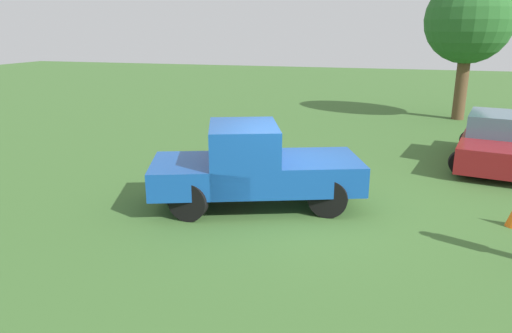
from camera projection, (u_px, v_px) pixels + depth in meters
The scene contains 4 objects.
ground_plane at pixel (291, 212), 10.31m from camera, with size 80.00×80.00×0.00m, color #3D662D.
pickup_truck at pixel (251, 164), 10.44m from camera, with size 4.90×3.34×1.84m.
sedan_near at pixel (496, 141), 13.75m from camera, with size 2.74×4.81×1.47m.
tree_back_right at pixel (469, 21), 19.71m from camera, with size 3.58×3.58×5.95m.
Camera 1 is at (-2.00, 9.44, 3.82)m, focal length 33.42 mm.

